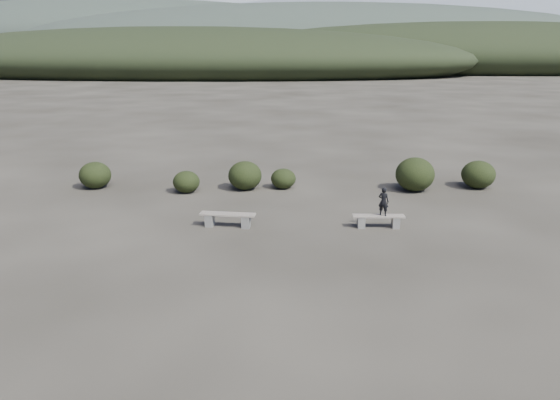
{
  "coord_description": "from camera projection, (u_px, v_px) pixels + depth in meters",
  "views": [
    {
      "loc": [
        1.33,
        -12.78,
        5.82
      ],
      "look_at": [
        0.2,
        3.5,
        1.1
      ],
      "focal_mm": 35.0,
      "sensor_mm": 36.0,
      "label": 1
    }
  ],
  "objects": [
    {
      "name": "ground",
      "position": [
        263.0,
        279.0,
        13.95
      ],
      "size": [
        1200.0,
        1200.0,
        0.0
      ],
      "primitive_type": "plane",
      "color": "#292520",
      "rests_on": "ground"
    },
    {
      "name": "shrub_b",
      "position": [
        245.0,
        175.0,
        22.31
      ],
      "size": [
        1.37,
        1.37,
        1.18
      ],
      "primitive_type": "ellipsoid",
      "color": "black",
      "rests_on": "ground"
    },
    {
      "name": "bench_right",
      "position": [
        378.0,
        220.0,
        17.75
      ],
      "size": [
        1.7,
        0.44,
        0.42
      ],
      "rotation": [
        0.0,
        0.0,
        0.05
      ],
      "color": "slate",
      "rests_on": "ground"
    },
    {
      "name": "shrub_e",
      "position": [
        478.0,
        174.0,
        22.54
      ],
      "size": [
        1.37,
        1.37,
        1.14
      ],
      "primitive_type": "ellipsoid",
      "color": "black",
      "rests_on": "ground"
    },
    {
      "name": "bench_left",
      "position": [
        228.0,
        219.0,
        17.84
      ],
      "size": [
        1.85,
        0.5,
        0.46
      ],
      "rotation": [
        0.0,
        0.0,
        -0.07
      ],
      "color": "slate",
      "rests_on": "ground"
    },
    {
      "name": "shrub_c",
      "position": [
        283.0,
        179.0,
        22.52
      ],
      "size": [
        1.04,
        1.04,
        0.83
      ],
      "primitive_type": "ellipsoid",
      "color": "black",
      "rests_on": "ground"
    },
    {
      "name": "shrub_d",
      "position": [
        415.0,
        174.0,
        22.08
      ],
      "size": [
        1.57,
        1.57,
        1.37
      ],
      "primitive_type": "ellipsoid",
      "color": "black",
      "rests_on": "ground"
    },
    {
      "name": "seated_person",
      "position": [
        384.0,
        201.0,
        17.57
      ],
      "size": [
        0.41,
        0.35,
        0.94
      ],
      "primitive_type": "imported",
      "rotation": [
        0.0,
        0.0,
        2.72
      ],
      "color": "black",
      "rests_on": "bench_right"
    },
    {
      "name": "shrub_a",
      "position": [
        186.0,
        182.0,
        21.9
      ],
      "size": [
        1.07,
        1.07,
        0.88
      ],
      "primitive_type": "ellipsoid",
      "color": "black",
      "rests_on": "ground"
    },
    {
      "name": "shrub_f",
      "position": [
        95.0,
        175.0,
        22.54
      ],
      "size": [
        1.3,
        1.3,
        1.1
      ],
      "primitive_type": "ellipsoid",
      "color": "black",
      "rests_on": "ground"
    },
    {
      "name": "mountain_ridges",
      "position": [
        305.0,
        34.0,
        336.37
      ],
      "size": [
        500.0,
        400.0,
        56.0
      ],
      "color": "black",
      "rests_on": "ground"
    }
  ]
}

